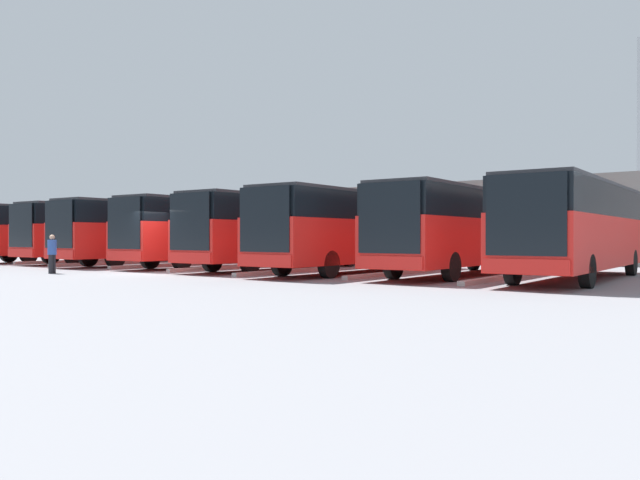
{
  "coord_description": "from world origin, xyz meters",
  "views": [
    {
      "loc": [
        -20.2,
        16.01,
        1.44
      ],
      "look_at": [
        -3.88,
        -5.85,
        1.32
      ],
      "focal_mm": 35.0,
      "sensor_mm": 36.0,
      "label": 1
    }
  ],
  "objects_px": {
    "bus_0": "(579,226)",
    "bus_5": "(160,230)",
    "bus_3": "(286,229)",
    "bus_1": "(464,227)",
    "bus_7": "(76,231)",
    "pedestrian": "(52,253)",
    "bus_4": "(223,230)",
    "bus_6": "(119,231)",
    "bus_2": "(358,228)"
  },
  "relations": [
    {
      "from": "bus_0",
      "to": "bus_4",
      "type": "xyz_separation_m",
      "value": [
        16.68,
        0.38,
        0.0
      ]
    },
    {
      "from": "bus_3",
      "to": "bus_4",
      "type": "xyz_separation_m",
      "value": [
        4.17,
        -0.1,
        0.0
      ]
    },
    {
      "from": "bus_6",
      "to": "bus_1",
      "type": "bearing_deg",
      "value": 179.96
    },
    {
      "from": "bus_0",
      "to": "bus_1",
      "type": "distance_m",
      "value": 4.17
    },
    {
      "from": "bus_0",
      "to": "bus_4",
      "type": "height_order",
      "value": "same"
    },
    {
      "from": "bus_2",
      "to": "pedestrian",
      "type": "relative_size",
      "value": 7.65
    },
    {
      "from": "bus_1",
      "to": "bus_6",
      "type": "height_order",
      "value": "same"
    },
    {
      "from": "bus_4",
      "to": "bus_7",
      "type": "relative_size",
      "value": 1.0
    },
    {
      "from": "bus_1",
      "to": "bus_4",
      "type": "height_order",
      "value": "same"
    },
    {
      "from": "bus_5",
      "to": "bus_0",
      "type": "bearing_deg",
      "value": -179.03
    },
    {
      "from": "bus_6",
      "to": "bus_7",
      "type": "relative_size",
      "value": 1.0
    },
    {
      "from": "bus_0",
      "to": "bus_2",
      "type": "height_order",
      "value": "same"
    },
    {
      "from": "bus_0",
      "to": "bus_1",
      "type": "bearing_deg",
      "value": -2.15
    },
    {
      "from": "bus_0",
      "to": "bus_7",
      "type": "xyz_separation_m",
      "value": [
        29.19,
        0.57,
        0.0
      ]
    },
    {
      "from": "bus_0",
      "to": "bus_5",
      "type": "xyz_separation_m",
      "value": [
        20.85,
        0.84,
        0.0
      ]
    },
    {
      "from": "bus_1",
      "to": "bus_2",
      "type": "height_order",
      "value": "same"
    },
    {
      "from": "bus_3",
      "to": "bus_1",
      "type": "bearing_deg",
      "value": -177.63
    },
    {
      "from": "bus_6",
      "to": "bus_2",
      "type": "bearing_deg",
      "value": 176.91
    },
    {
      "from": "bus_6",
      "to": "bus_4",
      "type": "bearing_deg",
      "value": 178.89
    },
    {
      "from": "bus_1",
      "to": "bus_3",
      "type": "distance_m",
      "value": 8.36
    },
    {
      "from": "bus_3",
      "to": "bus_7",
      "type": "height_order",
      "value": "same"
    },
    {
      "from": "bus_7",
      "to": "pedestrian",
      "type": "distance_m",
      "value": 14.13
    },
    {
      "from": "bus_3",
      "to": "bus_7",
      "type": "distance_m",
      "value": 16.68
    },
    {
      "from": "bus_4",
      "to": "bus_7",
      "type": "xyz_separation_m",
      "value": [
        12.51,
        0.18,
        0.0
      ]
    },
    {
      "from": "bus_6",
      "to": "bus_7",
      "type": "height_order",
      "value": "same"
    },
    {
      "from": "bus_0",
      "to": "bus_4",
      "type": "bearing_deg",
      "value": -0.03
    },
    {
      "from": "bus_7",
      "to": "pedestrian",
      "type": "xyz_separation_m",
      "value": [
        -11.49,
        8.17,
        -0.99
      ]
    },
    {
      "from": "bus_5",
      "to": "bus_6",
      "type": "distance_m",
      "value": 4.19
    },
    {
      "from": "bus_0",
      "to": "bus_4",
      "type": "relative_size",
      "value": 1.0
    },
    {
      "from": "bus_3",
      "to": "bus_4",
      "type": "distance_m",
      "value": 4.17
    },
    {
      "from": "bus_1",
      "to": "bus_7",
      "type": "xyz_separation_m",
      "value": [
        25.02,
        0.63,
        0.0
      ]
    },
    {
      "from": "bus_1",
      "to": "pedestrian",
      "type": "height_order",
      "value": "bus_1"
    },
    {
      "from": "pedestrian",
      "to": "bus_1",
      "type": "bearing_deg",
      "value": 95.78
    },
    {
      "from": "bus_0",
      "to": "bus_5",
      "type": "height_order",
      "value": "same"
    },
    {
      "from": "bus_2",
      "to": "bus_6",
      "type": "relative_size",
      "value": 1.0
    },
    {
      "from": "bus_5",
      "to": "pedestrian",
      "type": "bearing_deg",
      "value": 110.39
    },
    {
      "from": "bus_5",
      "to": "pedestrian",
      "type": "xyz_separation_m",
      "value": [
        -3.15,
        7.89,
        -0.99
      ]
    },
    {
      "from": "pedestrian",
      "to": "bus_2",
      "type": "bearing_deg",
      "value": 102.6
    },
    {
      "from": "bus_4",
      "to": "bus_5",
      "type": "xyz_separation_m",
      "value": [
        4.17,
        0.46,
        0.0
      ]
    },
    {
      "from": "pedestrian",
      "to": "bus_3",
      "type": "bearing_deg",
      "value": 120.58
    },
    {
      "from": "bus_5",
      "to": "bus_2",
      "type": "bearing_deg",
      "value": 178.28
    },
    {
      "from": "bus_4",
      "to": "bus_3",
      "type": "bearing_deg",
      "value": 177.29
    },
    {
      "from": "bus_1",
      "to": "pedestrian",
      "type": "xyz_separation_m",
      "value": [
        13.53,
        8.8,
        -0.99
      ]
    },
    {
      "from": "bus_1",
      "to": "bus_4",
      "type": "relative_size",
      "value": 1.0
    },
    {
      "from": "bus_2",
      "to": "bus_3",
      "type": "height_order",
      "value": "same"
    },
    {
      "from": "bus_4",
      "to": "pedestrian",
      "type": "bearing_deg",
      "value": 81.67
    },
    {
      "from": "bus_4",
      "to": "bus_6",
      "type": "xyz_separation_m",
      "value": [
        8.34,
        0.03,
        0.0
      ]
    },
    {
      "from": "bus_7",
      "to": "pedestrian",
      "type": "relative_size",
      "value": 7.65
    },
    {
      "from": "bus_1",
      "to": "bus_3",
      "type": "bearing_deg",
      "value": 2.37
    },
    {
      "from": "bus_3",
      "to": "pedestrian",
      "type": "height_order",
      "value": "bus_3"
    }
  ]
}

